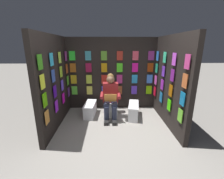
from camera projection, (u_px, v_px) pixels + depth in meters
ground_plane at (115, 149)px, 2.87m from camera, size 30.00×30.00×0.00m
display_wall_back at (112, 74)px, 4.57m from camera, size 2.71×0.14×2.12m
display_wall_left at (170, 82)px, 3.58m from camera, size 0.14×2.02×2.12m
display_wall_right at (55, 82)px, 3.52m from camera, size 0.14×2.02×2.12m
toilet at (111, 103)px, 4.25m from camera, size 0.41×0.56×0.77m
person_reading at (111, 97)px, 3.96m from camera, size 0.53×0.69×1.19m
comic_longbox_near at (90, 109)px, 4.23m from camera, size 0.33×0.72×0.35m
comic_longbox_far at (133, 110)px, 4.12m from camera, size 0.39×0.76×0.38m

